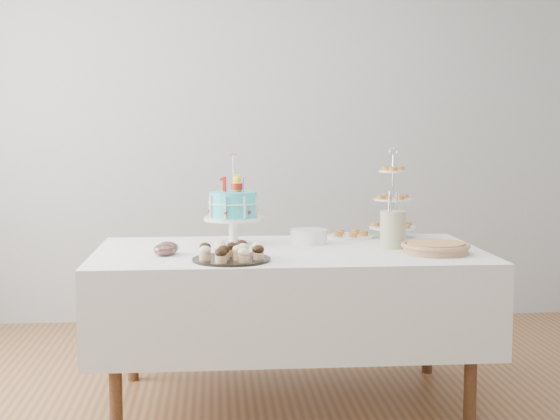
{
  "coord_description": "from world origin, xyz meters",
  "views": [
    {
      "loc": [
        -0.37,
        -3.53,
        1.37
      ],
      "look_at": [
        -0.04,
        0.3,
        0.97
      ],
      "focal_mm": 50.0,
      "sensor_mm": 36.0,
      "label": 1
    }
  ],
  "objects": [
    {
      "name": "table",
      "position": [
        0.0,
        0.3,
        0.54
      ],
      "size": [
        1.92,
        1.02,
        0.77
      ],
      "color": "silver",
      "rests_on": "floor"
    },
    {
      "name": "utensil_pitcher",
      "position": [
        0.53,
        0.31,
        0.87
      ],
      "size": [
        0.13,
        0.13,
        0.29
      ],
      "rotation": [
        0.0,
        0.0,
        0.27
      ],
      "color": "beige",
      "rests_on": "table"
    },
    {
      "name": "tiered_stand",
      "position": [
        0.61,
        0.69,
        0.98
      ],
      "size": [
        0.26,
        0.26,
        0.5
      ],
      "color": "silver",
      "rests_on": "table"
    },
    {
      "name": "jam_bowl_b",
      "position": [
        -0.59,
        0.21,
        0.8
      ],
      "size": [
        0.1,
        0.1,
        0.06
      ],
      "color": "silver",
      "rests_on": "table"
    },
    {
      "name": "birthday_cake",
      "position": [
        -0.27,
        0.5,
        0.9
      ],
      "size": [
        0.31,
        0.31,
        0.47
      ],
      "rotation": [
        0.0,
        0.0,
        -0.35
      ],
      "color": "white",
      "rests_on": "table"
    },
    {
      "name": "pie",
      "position": [
        0.7,
        0.13,
        0.8
      ],
      "size": [
        0.33,
        0.33,
        0.05
      ],
      "color": "tan",
      "rests_on": "table"
    },
    {
      "name": "pastry_plate",
      "position": [
        0.38,
        0.7,
        0.79
      ],
      "size": [
        0.26,
        0.26,
        0.04
      ],
      "color": "white",
      "rests_on": "table"
    },
    {
      "name": "cupcake_tray",
      "position": [
        -0.29,
        -0.0,
        0.81
      ],
      "size": [
        0.36,
        0.36,
        0.08
      ],
      "color": "black",
      "rests_on": "table"
    },
    {
      "name": "walls",
      "position": [
        0.0,
        0.0,
        1.35
      ],
      "size": [
        5.04,
        4.04,
        2.7
      ],
      "color": "#A2A5A7",
      "rests_on": "floor"
    },
    {
      "name": "plate_stack",
      "position": [
        0.12,
        0.5,
        0.81
      ],
      "size": [
        0.19,
        0.19,
        0.08
      ],
      "color": "white",
      "rests_on": "table"
    },
    {
      "name": "jam_bowl_a",
      "position": [
        -0.61,
        0.16,
        0.8
      ],
      "size": [
        0.1,
        0.1,
        0.06
      ],
      "color": "silver",
      "rests_on": "table"
    }
  ]
}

